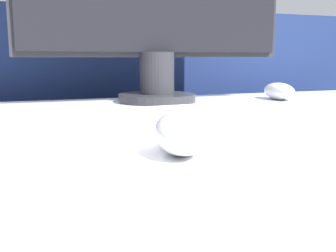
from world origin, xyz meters
TOP-DOWN VIEW (x-y plane):
  - partition_panel at (0.00, 0.57)m, footprint 5.00×0.03m
  - computer_mouse_near at (-0.00, -0.20)m, footprint 0.09×0.13m
  - keyboard at (-0.03, -0.02)m, footprint 0.41×0.14m
  - computer_mouse_far at (0.45, 0.25)m, footprint 0.07×0.13m

SIDE VIEW (x-z plane):
  - partition_panel at x=0.00m, z-range 0.00..1.02m
  - keyboard at x=-0.03m, z-range 0.77..0.79m
  - computer_mouse_far at x=0.45m, z-range 0.77..0.81m
  - computer_mouse_near at x=0.00m, z-range 0.77..0.81m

